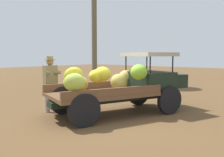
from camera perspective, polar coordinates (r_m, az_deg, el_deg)
name	(u,v)px	position (r m, az deg, el deg)	size (l,w,h in m)	color
ground_plane	(109,118)	(7.16, -0.62, -9.03)	(60.00, 60.00, 0.00)	brown
truck	(127,84)	(7.64, 3.51, -1.23)	(4.66, 2.92, 1.87)	black
farmer	(50,80)	(8.03, -13.94, -0.39)	(0.52, 0.49, 1.75)	#B7ACA8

